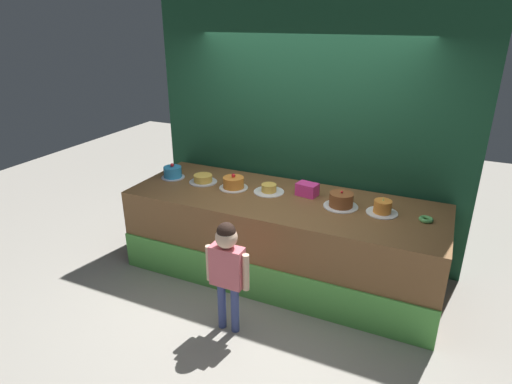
{
  "coord_description": "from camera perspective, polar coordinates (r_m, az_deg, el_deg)",
  "views": [
    {
      "loc": [
        1.48,
        -3.3,
        2.68
      ],
      "look_at": [
        -0.2,
        0.35,
        1.03
      ],
      "focal_mm": 30.22,
      "sensor_mm": 36.0,
      "label": 1
    }
  ],
  "objects": [
    {
      "name": "cake_left",
      "position": [
        4.97,
        -7.03,
        1.72
      ],
      "size": [
        0.32,
        0.32,
        0.09
      ],
      "color": "silver",
      "rests_on": "stage_platform"
    },
    {
      "name": "donut",
      "position": [
        4.31,
        21.58,
        -3.38
      ],
      "size": [
        0.13,
        0.13,
        0.04
      ],
      "primitive_type": "torus",
      "color": "#59B259",
      "rests_on": "stage_platform"
    },
    {
      "name": "cake_far_right",
      "position": [
        4.33,
        16.4,
        -2.01
      ],
      "size": [
        0.3,
        0.3,
        0.17
      ],
      "color": "white",
      "rests_on": "stage_platform"
    },
    {
      "name": "ground_plane",
      "position": [
        4.5,
        0.5,
        -14.17
      ],
      "size": [
        12.0,
        12.0,
        0.0
      ],
      "primitive_type": "plane",
      "color": "gray"
    },
    {
      "name": "stage_platform",
      "position": [
        4.71,
        3.42,
        -5.95
      ],
      "size": [
        3.31,
        1.18,
        0.9
      ],
      "color": "brown",
      "rests_on": "ground_plane"
    },
    {
      "name": "pink_box",
      "position": [
        4.59,
        6.79,
        0.35
      ],
      "size": [
        0.24,
        0.18,
        0.13
      ],
      "primitive_type": "cube",
      "rotation": [
        0.0,
        0.0,
        -0.16
      ],
      "color": "#F53995",
      "rests_on": "stage_platform"
    },
    {
      "name": "cake_center_left",
      "position": [
        4.76,
        -3.0,
        1.2
      ],
      "size": [
        0.32,
        0.32,
        0.17
      ],
      "color": "white",
      "rests_on": "stage_platform"
    },
    {
      "name": "child_figure",
      "position": [
        3.77,
        -3.85,
        -9.34
      ],
      "size": [
        0.42,
        0.19,
        1.08
      ],
      "color": "#3F4C8C",
      "rests_on": "ground_plane"
    },
    {
      "name": "cake_right",
      "position": [
        4.37,
        11.2,
        -1.1
      ],
      "size": [
        0.34,
        0.34,
        0.17
      ],
      "color": "white",
      "rests_on": "stage_platform"
    },
    {
      "name": "curtain_backdrop",
      "position": [
        4.91,
        6.71,
        9.51
      ],
      "size": [
        3.65,
        0.08,
        3.2
      ],
      "primitive_type": "cube",
      "color": "#19472D",
      "rests_on": "ground_plane"
    },
    {
      "name": "cake_far_left",
      "position": [
        5.16,
        -10.97,
        2.56
      ],
      "size": [
        0.27,
        0.27,
        0.18
      ],
      "color": "silver",
      "rests_on": "stage_platform"
    },
    {
      "name": "cake_center_right",
      "position": [
        4.65,
        1.72,
        0.38
      ],
      "size": [
        0.33,
        0.33,
        0.09
      ],
      "color": "white",
      "rests_on": "stage_platform"
    }
  ]
}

